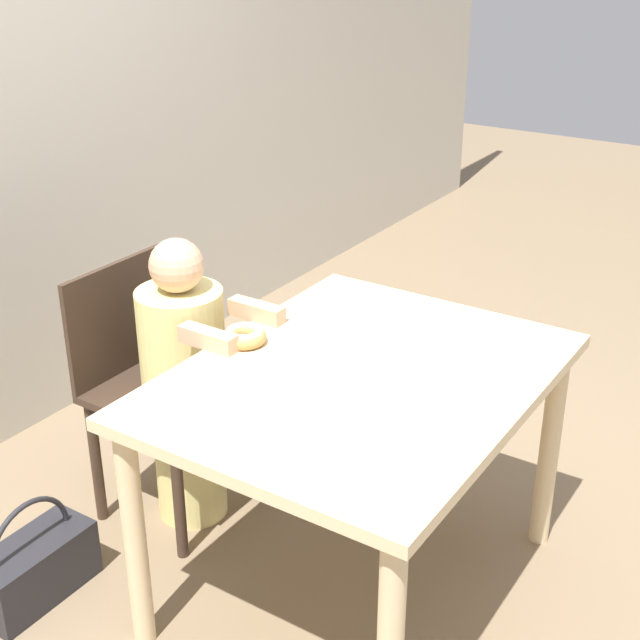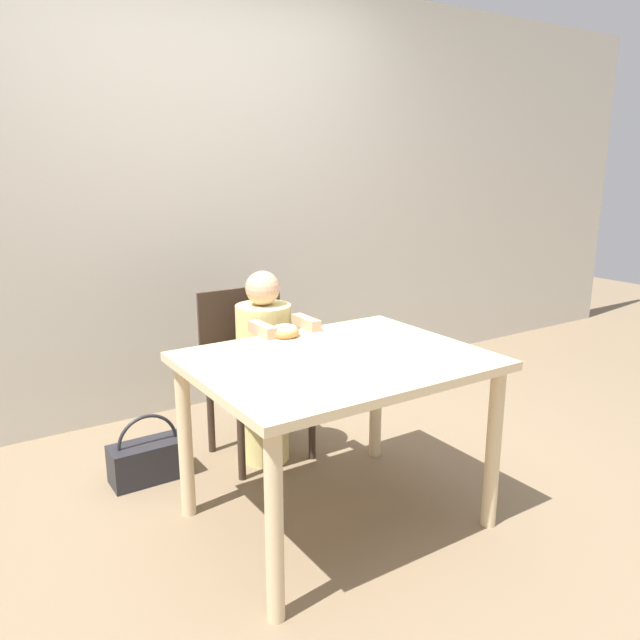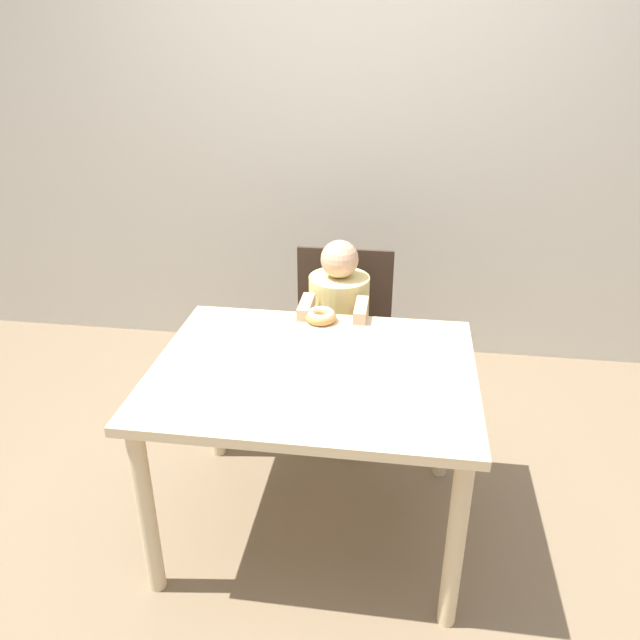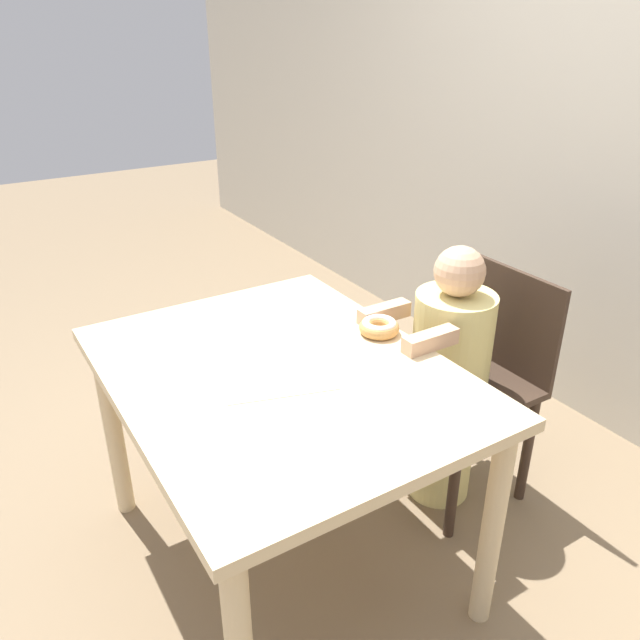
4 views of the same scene
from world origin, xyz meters
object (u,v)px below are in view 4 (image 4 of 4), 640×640
chair (472,375)px  donut (379,327)px  handbag (374,389)px  child_figure (447,381)px

chair → donut: bearing=-96.1°
chair → handbag: (-0.56, 0.00, -0.36)m
child_figure → handbag: (-0.56, 0.12, -0.37)m
chair → donut: size_ratio=6.70×
donut → handbag: donut is taller
donut → child_figure: bearing=81.3°
chair → handbag: 0.66m
chair → handbag: chair is taller
child_figure → donut: bearing=-98.7°
chair → child_figure: bearing=-90.0°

